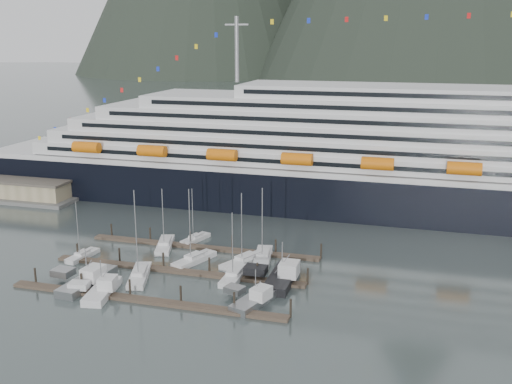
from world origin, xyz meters
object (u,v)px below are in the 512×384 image
Objects in this scene: cruise_ship at (395,162)px; sailboat_d at (246,261)px; sailboat_g at (263,258)px; sailboat_b at (139,276)px; sailboat_e at (165,246)px; sailboat_h at (234,276)px; trawler_e at (281,277)px; sailboat_a at (83,256)px; sailboat_f at (196,239)px; trawler_a at (87,280)px; sailboat_c at (194,260)px; trawler_b at (102,290)px; trawler_d at (255,298)px; warehouse at (6,186)px.

sailboat_d is at bearing -118.69° from cruise_ship.
sailboat_b is at bearing 117.58° from sailboat_g.
sailboat_e is 1.01× the size of sailboat_h.
sailboat_g is 10.96m from trawler_e.
sailboat_a reaches higher than sailboat_f.
sailboat_h reaches higher than sailboat_a.
sailboat_g reaches higher than sailboat_f.
sailboat_e reaches higher than sailboat_a.
sailboat_h is at bearing -124.46° from sailboat_f.
cruise_ship reaches higher than trawler_a.
sailboat_c is at bearing 60.64° from sailboat_h.
cruise_ship reaches higher than sailboat_g.
sailboat_d reaches higher than trawler_e.
sailboat_e is at bearing -10.92° from trawler_b.
sailboat_a is at bearing 126.58° from sailboat_d.
trawler_d is at bearing -91.10° from trawler_b.
sailboat_a is 0.90× the size of trawler_a.
sailboat_h reaches higher than trawler_e.
cruise_ship is at bearing -63.74° from sailboat_e.
sailboat_c is 9.85m from sailboat_d.
sailboat_e is 1.11× the size of sailboat_f.
sailboat_h is 10.72m from trawler_d.
sailboat_b is 20.17m from sailboat_d.
cruise_ship reaches higher than sailboat_d.
sailboat_a is 0.79× the size of sailboat_g.
sailboat_h is (31.39, -1.55, 0.03)m from sailboat_a.
trawler_b is 25.58m from trawler_d.
trawler_d is 9.60m from trawler_e.
sailboat_h is at bearing 155.90° from sailboat_g.
sailboat_h is at bearing -114.75° from cruise_ship.
cruise_ship is 70.25m from sailboat_b.
trawler_a is (-23.38, -17.38, 0.49)m from sailboat_d.
sailboat_f is at bearing 81.88° from sailboat_d.
sailboat_g reaches higher than trawler_e.
sailboat_d reaches higher than sailboat_e.
sailboat_f reaches higher than warehouse.
trawler_d is at bearing -144.18° from sailboat_h.
sailboat_e is 1.17× the size of trawler_d.
trawler_d is (25.27, 3.94, -0.03)m from trawler_b.
sailboat_a is at bearing 87.07° from sailboat_h.
sailboat_a is 31.43m from sailboat_h.
sailboat_b is (15.24, -6.16, 0.06)m from sailboat_a.
warehouse is at bearing 59.66° from sailboat_g.
trawler_e is (2.01, 9.38, 0.16)m from trawler_d.
sailboat_f reaches higher than trawler_a.
sailboat_d is at bearing -71.77° from sailboat_a.
sailboat_c is at bearing -38.19° from trawler_a.
cruise_ship is at bearing -33.48° from trawler_a.
sailboat_b is 1.29× the size of sailboat_e.
warehouse is at bearing 63.38° from sailboat_h.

